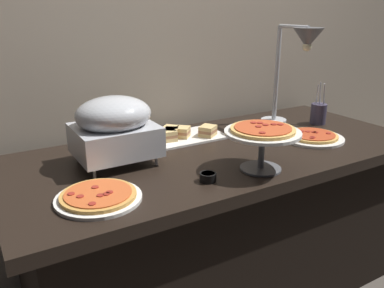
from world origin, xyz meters
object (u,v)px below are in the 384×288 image
(pizza_plate_center, at_px, (98,197))
(sandwich_platter, at_px, (183,134))
(heat_lamp, at_px, (301,50))
(pizza_plate_raised_stand, at_px, (263,135))
(utensil_holder, at_px, (318,113))
(sauce_cup_near, at_px, (208,177))
(pizza_plate_front, at_px, (312,137))
(chafing_dish, at_px, (114,127))

(pizza_plate_center, bearing_deg, sandwich_platter, 37.24)
(heat_lamp, height_order, pizza_plate_raised_stand, heat_lamp)
(sandwich_platter, relative_size, utensil_holder, 1.63)
(sandwich_platter, height_order, sauce_cup_near, sandwich_platter)
(heat_lamp, xyz_separation_m, sandwich_platter, (-0.60, 0.14, -0.38))
(pizza_plate_front, height_order, utensil_holder, utensil_holder)
(chafing_dish, distance_m, utensil_holder, 1.16)
(pizza_plate_raised_stand, distance_m, utensil_holder, 0.78)
(heat_lamp, height_order, pizza_plate_front, heat_lamp)
(utensil_holder, bearing_deg, pizza_plate_center, -167.97)
(pizza_plate_raised_stand, height_order, sauce_cup_near, pizza_plate_raised_stand)
(pizza_plate_center, height_order, sandwich_platter, sandwich_platter)
(chafing_dish, bearing_deg, pizza_plate_raised_stand, -37.71)
(chafing_dish, height_order, pizza_plate_front, chafing_dish)
(pizza_plate_raised_stand, bearing_deg, sauce_cup_near, 177.76)
(sandwich_platter, bearing_deg, pizza_plate_front, -30.86)
(chafing_dish, bearing_deg, sauce_cup_near, -57.67)
(pizza_plate_front, height_order, sauce_cup_near, sauce_cup_near)
(heat_lamp, xyz_separation_m, sauce_cup_near, (-0.76, -0.34, -0.39))
(pizza_plate_front, xyz_separation_m, sandwich_platter, (-0.54, 0.32, 0.01))
(chafing_dish, distance_m, pizza_plate_raised_stand, 0.59)
(pizza_plate_front, relative_size, pizza_plate_raised_stand, 1.01)
(sauce_cup_near, bearing_deg, utensil_holder, 20.01)
(pizza_plate_raised_stand, xyz_separation_m, utensil_holder, (0.69, 0.35, -0.08))
(chafing_dish, bearing_deg, utensil_holder, -0.49)
(utensil_holder, bearing_deg, chafing_dish, 179.51)
(sandwich_platter, bearing_deg, pizza_plate_center, -142.76)
(pizza_plate_raised_stand, relative_size, utensil_holder, 1.29)
(pizza_plate_center, height_order, pizza_plate_raised_stand, pizza_plate_raised_stand)
(heat_lamp, bearing_deg, pizza_plate_center, -166.33)
(sandwich_platter, distance_m, utensil_holder, 0.79)
(pizza_plate_center, distance_m, utensil_holder, 1.36)
(pizza_plate_raised_stand, bearing_deg, pizza_plate_front, 20.13)
(chafing_dish, relative_size, utensil_holder, 1.40)
(heat_lamp, distance_m, pizza_plate_center, 1.25)
(pizza_plate_center, bearing_deg, chafing_dish, 59.45)
(sandwich_platter, relative_size, sauce_cup_near, 5.97)
(pizza_plate_center, bearing_deg, pizza_plate_raised_stand, -5.96)
(chafing_dish, height_order, heat_lamp, heat_lamp)
(pizza_plate_raised_stand, bearing_deg, sandwich_platter, 99.18)
(sandwich_platter, xyz_separation_m, utensil_holder, (0.77, -0.14, 0.04))
(chafing_dish, height_order, pizza_plate_raised_stand, chafing_dish)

